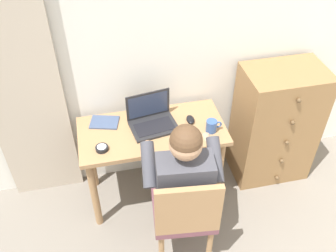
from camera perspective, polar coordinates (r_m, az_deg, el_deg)
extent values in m
cube|color=silver|center=(2.87, 1.48, 12.47)|extent=(4.80, 0.05, 2.50)
cube|color=#BCAD99|center=(2.85, -21.34, 6.49)|extent=(0.55, 0.03, 2.27)
cube|color=#9E754C|center=(2.86, -2.39, -0.77)|extent=(1.09, 0.53, 0.03)
cylinder|color=#9E754C|center=(2.97, -10.88, -9.99)|extent=(0.06, 0.06, 0.70)
cylinder|color=#9E754C|center=(3.08, 7.56, -7.00)|extent=(0.06, 0.06, 0.70)
cylinder|color=#9E754C|center=(3.25, -11.42, -4.43)|extent=(0.06, 0.06, 0.70)
cylinder|color=#9E754C|center=(3.35, 5.37, -1.90)|extent=(0.06, 0.06, 0.70)
cube|color=olive|center=(3.33, 15.63, 0.22)|extent=(0.63, 0.42, 1.05)
sphere|color=brown|center=(3.48, 15.92, -7.43)|extent=(0.04, 0.04, 0.04)
sphere|color=brown|center=(3.33, 16.58, -5.02)|extent=(0.04, 0.04, 0.04)
sphere|color=brown|center=(3.18, 17.29, -2.38)|extent=(0.04, 0.04, 0.04)
sphere|color=brown|center=(3.05, 18.06, 0.49)|extent=(0.04, 0.04, 0.04)
sphere|color=brown|center=(2.92, 18.91, 3.62)|extent=(0.04, 0.04, 0.04)
cube|color=brown|center=(2.72, 2.31, -12.40)|extent=(0.46, 0.44, 0.05)
cube|color=#9E754C|center=(2.43, 3.05, -12.50)|extent=(0.42, 0.09, 0.42)
cylinder|color=#9E754C|center=(3.02, 5.04, -12.26)|extent=(0.04, 0.04, 0.41)
cylinder|color=#9E754C|center=(2.99, -1.55, -12.86)|extent=(0.04, 0.04, 0.41)
cylinder|color=#9E754C|center=(2.85, 6.19, -17.40)|extent=(0.04, 0.04, 0.41)
cylinder|color=#9E754C|center=(2.81, -0.97, -18.11)|extent=(0.04, 0.04, 0.41)
cylinder|color=#4C4C4C|center=(2.83, 3.50, -8.13)|extent=(0.18, 0.41, 0.14)
cylinder|color=#4C4C4C|center=(2.81, -0.16, -8.44)|extent=(0.18, 0.41, 0.14)
cylinder|color=#4C4C4C|center=(3.14, 2.76, -8.25)|extent=(0.11, 0.11, 0.48)
cylinder|color=#4C4C4C|center=(3.13, -0.54, -8.53)|extent=(0.11, 0.11, 0.48)
cube|color=#3F3F47|center=(2.50, 2.45, -8.85)|extent=(0.38, 0.24, 0.46)
cylinder|color=#3F3F47|center=(2.56, 7.01, -4.97)|extent=(0.12, 0.31, 0.25)
cylinder|color=#3F3F47|center=(2.51, -2.91, -5.77)|extent=(0.12, 0.31, 0.25)
cylinder|color=tan|center=(2.77, 6.02, -3.53)|extent=(0.10, 0.27, 0.11)
cylinder|color=tan|center=(2.72, -3.12, -4.23)|extent=(0.10, 0.27, 0.11)
sphere|color=tan|center=(2.24, 2.68, -2.73)|extent=(0.20, 0.20, 0.20)
sphere|color=#513823|center=(2.22, 2.70, -2.17)|extent=(0.20, 0.20, 0.20)
cube|color=#232326|center=(2.86, -2.10, -0.12)|extent=(0.37, 0.29, 0.02)
cube|color=black|center=(2.85, -2.03, -0.09)|extent=(0.31, 0.20, 0.00)
cube|color=#232326|center=(2.88, -2.99, 3.19)|extent=(0.34, 0.06, 0.22)
cube|color=#2D3851|center=(2.87, -2.96, 3.13)|extent=(0.30, 0.05, 0.18)
ellipsoid|color=black|center=(2.92, 3.35, 0.97)|extent=(0.07, 0.10, 0.03)
cylinder|color=black|center=(2.72, -9.81, -3.29)|extent=(0.09, 0.09, 0.03)
cylinder|color=silver|center=(2.71, -9.84, -3.06)|extent=(0.06, 0.06, 0.00)
cube|color=#3D4C6B|center=(2.94, -9.43, 0.55)|extent=(0.24, 0.20, 0.01)
cylinder|color=#33518C|center=(2.82, 6.47, -0.01)|extent=(0.08, 0.08, 0.09)
torus|color=#33518C|center=(2.84, 7.48, 0.21)|extent=(0.06, 0.01, 0.06)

